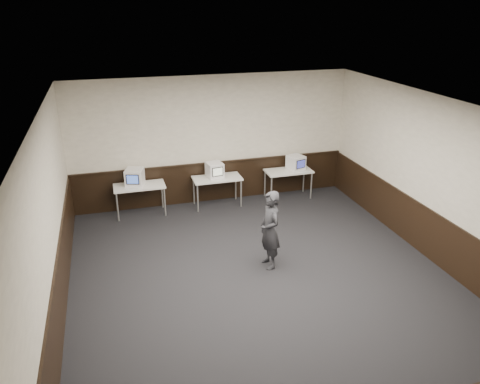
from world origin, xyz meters
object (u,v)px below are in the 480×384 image
desk_right (288,173)px  person (270,230)px  emac_left (135,177)px  emac_center (215,170)px  desk_center (217,180)px  desk_left (139,188)px  emac_right (296,163)px

desk_right → person: person is taller
desk_right → emac_left: emac_left is taller
emac_center → person: person is taller
desk_center → person: bearing=-84.8°
desk_left → desk_center: bearing=0.0°
desk_left → desk_center: size_ratio=1.00×
desk_center → emac_right: size_ratio=2.44×
desk_left → emac_right: bearing=0.0°
emac_left → desk_right: bearing=16.4°
emac_left → person: size_ratio=0.34×
desk_right → person: 3.51m
person → emac_right: bearing=144.9°
emac_right → desk_right: bearing=162.9°
desk_right → emac_left: 3.90m
person → emac_center: bearing=-178.9°
person → emac_left: bearing=-149.2°
desk_center → emac_left: bearing=178.9°
desk_left → emac_left: (-0.09, 0.04, 0.27)m
desk_center → person: 3.13m
desk_center → desk_right: same height
emac_left → person: person is taller
desk_left → desk_right: same height
emac_left → emac_right: emac_left is taller
emac_center → person: size_ratio=0.29×
desk_center → desk_left: bearing=180.0°
emac_center → emac_right: bearing=-9.8°
emac_center → person: bearing=-92.8°
emac_left → person: (2.27, -3.15, -0.17)m
desk_left → person: 3.81m
emac_left → person: 3.89m
desk_left → emac_right: emac_right is taller
emac_left → emac_center: size_ratio=1.16×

